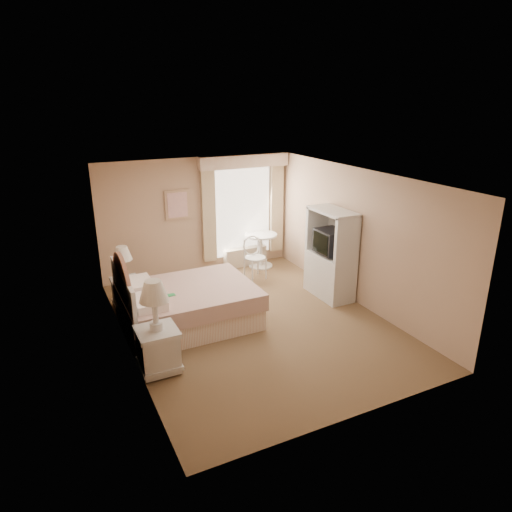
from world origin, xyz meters
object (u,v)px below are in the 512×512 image
nightstand_far (125,285)px  round_table (261,245)px  cafe_chair (254,254)px  armoire (331,261)px  nightstand_near (157,338)px  bed (182,305)px

nightstand_far → round_table: 3.29m
cafe_chair → armoire: armoire is taller
nightstand_far → nightstand_near: bearing=-90.0°
bed → round_table: (2.45, 1.94, 0.15)m
nightstand_near → round_table: nightstand_near is taller
round_table → cafe_chair: (-0.43, -0.53, 0.01)m
cafe_chair → nightstand_near: bearing=-141.1°
armoire → cafe_chair: bearing=121.2°
bed → cafe_chair: bearing=34.9°
bed → nightstand_near: 1.40m
nightstand_far → cafe_chair: nightstand_far is taller
bed → round_table: bed is taller
nightstand_far → bed: bearing=-56.8°
bed → armoire: size_ratio=1.27×
bed → nightstand_far: bed is taller
nightstand_far → armoire: size_ratio=0.68×
nightstand_near → armoire: armoire is taller
nightstand_far → cafe_chair: bearing=6.4°
bed → cafe_chair: (2.02, 1.41, 0.16)m
bed → cafe_chair: size_ratio=2.41×
round_table → armoire: (0.48, -2.03, 0.20)m
round_table → armoire: 2.09m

